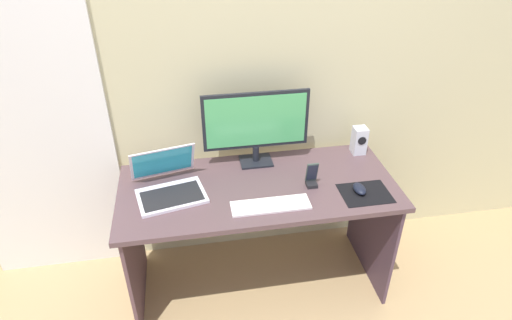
{
  "coord_description": "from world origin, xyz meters",
  "views": [
    {
      "loc": [
        -0.33,
        -1.82,
        2.06
      ],
      "look_at": [
        -0.02,
        -0.02,
        0.89
      ],
      "focal_mm": 30.52,
      "sensor_mm": 36.0,
      "label": 1
    }
  ],
  "objects": [
    {
      "name": "ground_plane",
      "position": [
        0.0,
        0.0,
        0.0
      ],
      "size": [
        8.0,
        8.0,
        0.0
      ],
      "primitive_type": "plane",
      "color": "tan"
    },
    {
      "name": "wall_back",
      "position": [
        0.0,
        0.4,
        1.25
      ],
      "size": [
        6.0,
        0.04,
        2.5
      ],
      "primitive_type": "cube",
      "color": "#C6C092",
      "rests_on": "ground_plane"
    },
    {
      "name": "door_left",
      "position": [
        -1.16,
        0.37,
        1.01
      ],
      "size": [
        0.82,
        0.02,
        2.02
      ],
      "primitive_type": "cube",
      "color": "white",
      "rests_on": "ground_plane"
    },
    {
      "name": "desk",
      "position": [
        0.0,
        0.0,
        0.57
      ],
      "size": [
        1.45,
        0.64,
        0.72
      ],
      "color": "#523D41",
      "rests_on": "ground_plane"
    },
    {
      "name": "monitor",
      "position": [
        0.03,
        0.23,
        0.96
      ],
      "size": [
        0.58,
        0.14,
        0.43
      ],
      "color": "black",
      "rests_on": "desk"
    },
    {
      "name": "speaker_right",
      "position": [
        0.63,
        0.23,
        0.8
      ],
      "size": [
        0.08,
        0.08,
        0.16
      ],
      "color": "silver",
      "rests_on": "desk"
    },
    {
      "name": "laptop",
      "position": [
        -0.46,
        0.03,
        0.76
      ],
      "size": [
        0.39,
        0.38,
        0.22
      ],
      "color": "white",
      "rests_on": "desk"
    },
    {
      "name": "keyboard_external",
      "position": [
        0.03,
        -0.18,
        0.72
      ],
      "size": [
        0.39,
        0.12,
        0.01
      ],
      "primitive_type": "cube",
      "rotation": [
        0.0,
        0.0,
        0.0
      ],
      "color": "white",
      "rests_on": "desk"
    },
    {
      "name": "mousepad",
      "position": [
        0.53,
        -0.16,
        0.72
      ],
      "size": [
        0.25,
        0.2,
        0.0
      ],
      "primitive_type": "cube",
      "color": "black",
      "rests_on": "desk"
    },
    {
      "name": "mouse",
      "position": [
        0.5,
        -0.14,
        0.74
      ],
      "size": [
        0.06,
        0.1,
        0.04
      ],
      "primitive_type": "ellipsoid",
      "rotation": [
        0.0,
        0.0,
        0.02
      ],
      "color": "black",
      "rests_on": "mousepad"
    },
    {
      "name": "phone_in_dock",
      "position": [
        0.27,
        -0.05,
        0.77
      ],
      "size": [
        0.06,
        0.06,
        0.14
      ],
      "color": "black",
      "rests_on": "desk"
    }
  ]
}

